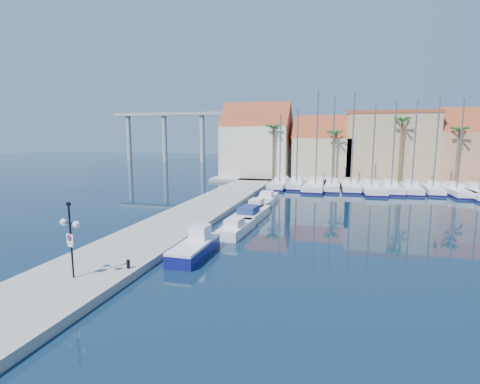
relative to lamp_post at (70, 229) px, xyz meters
name	(u,v)px	position (x,y,z in m)	size (l,w,h in m)	color
ground	(248,272)	(8.72, 4.51, -3.26)	(260.00, 260.00, 0.00)	black
quay_west	(194,214)	(-0.28, 18.01, -3.01)	(6.00, 77.00, 0.50)	gray
shore_north	(369,180)	(18.72, 52.51, -3.01)	(54.00, 16.00, 0.50)	gray
lamp_post	(70,229)	(0.00, 0.00, 0.00)	(1.40, 0.64, 4.20)	black
bollard	(128,264)	(2.12, 2.05, -2.50)	(0.21, 0.21, 0.52)	black
fishing_boat	(195,247)	(4.48, 6.55, -2.62)	(1.87, 5.49, 1.92)	navy
motorboat_west_0	(236,228)	(5.62, 12.85, -2.75)	(2.06, 5.50, 1.40)	white
motorboat_west_1	(250,214)	(5.52, 18.23, -2.75)	(2.62, 7.08, 1.40)	white
motorboat_west_2	(258,206)	(5.36, 22.35, -2.75)	(2.06, 5.70, 1.40)	white
motorboat_west_3	(267,198)	(5.36, 27.82, -2.75)	(2.27, 6.31, 1.40)	white
sailboat_0	(280,184)	(4.90, 40.86, -2.68)	(2.79, 9.47, 11.16)	white
sailboat_1	(297,184)	(7.38, 41.44, -2.66)	(2.28, 8.53, 11.87)	white
sailboat_2	(316,185)	(10.35, 40.60, -2.67)	(3.44, 11.34, 14.55)	white
sailboat_3	(332,185)	(12.67, 40.64, -2.64)	(2.37, 8.93, 13.47)	white
sailboat_4	(350,186)	(15.37, 41.20, -2.64)	(2.85, 9.70, 13.99)	white
sailboat_5	(371,188)	(18.14, 39.95, -2.69)	(3.80, 11.09, 12.23)	white
sailboat_6	(391,188)	(20.95, 40.78, -2.66)	(2.69, 9.52, 12.61)	white
sailboat_7	(411,188)	(23.67, 40.87, -2.65)	(2.86, 9.25, 12.92)	white
sailboat_8	(432,188)	(26.50, 41.12, -2.63)	(2.76, 8.59, 13.12)	white
sailboat_9	(455,190)	(29.13, 40.29, -2.66)	(3.18, 9.89, 12.87)	white
sailboat_10	(478,192)	(31.75, 39.74, -2.70)	(3.64, 12.13, 12.64)	white
building_0	(257,143)	(-1.28, 51.51, 3.27)	(12.30, 9.00, 13.50)	beige
building_1	(323,151)	(10.72, 51.51, 2.04)	(10.30, 8.00, 11.00)	tan
building_2	(389,146)	(21.72, 52.51, 3.00)	(14.20, 10.20, 11.50)	tan
building_3	(469,149)	(33.72, 51.51, 2.60)	(10.30, 8.00, 12.00)	tan
palm_0	(274,129)	(2.72, 46.51, 5.82)	(2.60, 2.60, 10.15)	brown
palm_1	(335,135)	(12.72, 46.51, 4.88)	(2.60, 2.60, 9.15)	brown
palm_2	(402,122)	(22.72, 46.51, 6.76)	(2.60, 2.60, 11.15)	brown
palm_3	(459,131)	(30.72, 46.51, 5.35)	(2.60, 2.60, 9.65)	brown
viaduct	(186,127)	(-30.36, 86.51, 6.99)	(48.00, 2.20, 14.45)	#9E9E99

